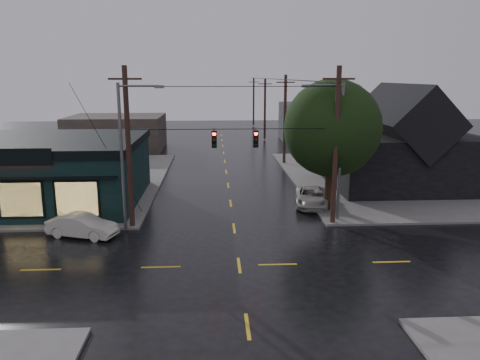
{
  "coord_description": "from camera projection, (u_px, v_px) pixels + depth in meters",
  "views": [
    {
      "loc": [
        -1.22,
        -22.47,
        9.53
      ],
      "look_at": [
        0.38,
        5.96,
        3.17
      ],
      "focal_mm": 35.0,
      "sensor_mm": 36.0,
      "label": 1
    }
  ],
  "objects": [
    {
      "name": "utility_pole_nw",
      "position": [
        133.0,
        228.0,
        30.01
      ],
      "size": [
        2.0,
        0.32,
        10.15
      ],
      "primitive_type": null,
      "color": "black",
      "rests_on": "ground"
    },
    {
      "name": "sidewalk_nw",
      "position": [
        7.0,
        182.0,
        42.41
      ],
      "size": [
        28.0,
        28.0,
        0.15
      ],
      "primitive_type": "cube",
      "color": "#615E5B",
      "rests_on": "ground"
    },
    {
      "name": "streetlight_nw",
      "position": [
        126.0,
        231.0,
        29.32
      ],
      "size": [
        5.4,
        0.3,
        9.15
      ],
      "primitive_type": null,
      "color": "#5D5F61",
      "rests_on": "ground"
    },
    {
      "name": "ne_building",
      "position": [
        401.0,
        136.0,
        40.45
      ],
      "size": [
        12.6,
        11.6,
        8.75
      ],
      "color": "black",
      "rests_on": "ground"
    },
    {
      "name": "bg_building_west",
      "position": [
        117.0,
        132.0,
        61.76
      ],
      "size": [
        12.0,
        10.0,
        4.4
      ],
      "primitive_type": "cube",
      "color": "#362C27",
      "rests_on": "ground"
    },
    {
      "name": "bg_building_east",
      "position": [
        332.0,
        123.0,
        68.15
      ],
      "size": [
        14.0,
        12.0,
        5.6
      ],
      "primitive_type": "cube",
      "color": "#2C2D32",
      "rests_on": "ground"
    },
    {
      "name": "pizza_shop",
      "position": [
        32.0,
        170.0,
        35.27
      ],
      "size": [
        16.3,
        12.34,
        4.9
      ],
      "color": "black",
      "rests_on": "ground"
    },
    {
      "name": "utility_pole_ne",
      "position": [
        332.0,
        224.0,
        30.73
      ],
      "size": [
        2.0,
        0.32,
        10.15
      ],
      "primitive_type": null,
      "color": "black",
      "rests_on": "ground"
    },
    {
      "name": "ground_plane",
      "position": [
        239.0,
        265.0,
        24.04
      ],
      "size": [
        160.0,
        160.0,
        0.0
      ],
      "primitive_type": "plane",
      "color": "black"
    },
    {
      "name": "streetlight_ne",
      "position": [
        337.0,
        221.0,
        31.44
      ],
      "size": [
        5.4,
        0.3,
        9.15
      ],
      "primitive_type": null,
      "color": "#5D5F61",
      "rests_on": "ground"
    },
    {
      "name": "span_signal_assembly",
      "position": [
        235.0,
        139.0,
        29.13
      ],
      "size": [
        13.0,
        0.48,
        1.23
      ],
      "color": "black",
      "rests_on": "ground"
    },
    {
      "name": "suv_silver",
      "position": [
        311.0,
        197.0,
        34.9
      ],
      "size": [
        3.03,
        5.21,
        1.36
      ],
      "primitive_type": "imported",
      "rotation": [
        0.0,
        0.0,
        -0.16
      ],
      "color": "#B8B3AA",
      "rests_on": "ground"
    },
    {
      "name": "utility_pole_far_c",
      "position": [
        253.0,
        126.0,
        90.65
      ],
      "size": [
        2.0,
        0.32,
        9.15
      ],
      "primitive_type": null,
      "color": "black",
      "rests_on": "ground"
    },
    {
      "name": "sedan_cream",
      "position": [
        82.0,
        226.0,
        28.15
      ],
      "size": [
        4.49,
        2.72,
        1.4
      ],
      "primitive_type": "imported",
      "rotation": [
        0.0,
        0.0,
        1.26
      ],
      "color": "beige",
      "rests_on": "ground"
    },
    {
      "name": "utility_pole_far_b",
      "position": [
        265.0,
        140.0,
        71.17
      ],
      "size": [
        2.0,
        0.32,
        9.15
      ],
      "primitive_type": null,
      "color": "black",
      "rests_on": "ground"
    },
    {
      "name": "sidewalk_ne",
      "position": [
        437.0,
        177.0,
        44.61
      ],
      "size": [
        28.0,
        28.0,
        0.15
      ],
      "primitive_type": "cube",
      "color": "#615E5B",
      "rests_on": "ground"
    },
    {
      "name": "utility_pole_far_a",
      "position": [
        284.0,
        164.0,
        51.68
      ],
      "size": [
        2.0,
        0.32,
        9.65
      ],
      "primitive_type": null,
      "color": "black",
      "rests_on": "ground"
    },
    {
      "name": "corner_tree",
      "position": [
        332.0,
        128.0,
        32.44
      ],
      "size": [
        6.8,
        6.8,
        9.23
      ],
      "color": "black",
      "rests_on": "ground"
    }
  ]
}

